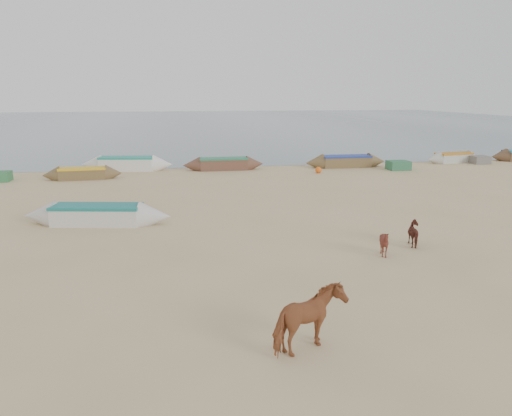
{
  "coord_description": "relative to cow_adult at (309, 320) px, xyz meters",
  "views": [
    {
      "loc": [
        -3.45,
        -14.65,
        5.37
      ],
      "look_at": [
        0.0,
        4.0,
        1.0
      ],
      "focal_mm": 35.0,
      "sensor_mm": 36.0,
      "label": 1
    }
  ],
  "objects": [
    {
      "name": "ground",
      "position": [
        0.59,
        5.32,
        -0.72
      ],
      "size": [
        140.0,
        140.0,
        0.0
      ],
      "primitive_type": "plane",
      "color": "tan",
      "rests_on": "ground"
    },
    {
      "name": "sea",
      "position": [
        0.59,
        87.32,
        -0.71
      ],
      "size": [
        160.0,
        160.0,
        0.0
      ],
      "primitive_type": "plane",
      "color": "slate",
      "rests_on": "ground"
    },
    {
      "name": "cow_adult",
      "position": [
        0.0,
        0.0,
        0.0
      ],
      "size": [
        1.85,
        1.51,
        1.43
      ],
      "primitive_type": "imported",
      "rotation": [
        0.0,
        0.0,
        2.09
      ],
      "color": "#995632",
      "rests_on": "ground"
    },
    {
      "name": "calf_front",
      "position": [
        4.3,
        5.65,
        -0.25
      ],
      "size": [
        1.11,
        1.07,
        0.93
      ],
      "primitive_type": "imported",
      "rotation": [
        0.0,
        0.0,
        -1.04
      ],
      "color": "#57231B",
      "rests_on": "ground"
    },
    {
      "name": "calf_right",
      "position": [
        5.95,
        6.57,
        -0.27
      ],
      "size": [
        0.93,
        1.02,
        0.89
      ],
      "primitive_type": "imported",
      "rotation": [
        0.0,
        0.0,
        1.79
      ],
      "color": "#57261C",
      "rests_on": "ground"
    },
    {
      "name": "near_canoe",
      "position": [
        -5.72,
        11.79,
        -0.3
      ],
      "size": [
        6.32,
        2.45,
        0.83
      ],
      "primitive_type": null,
      "rotation": [
        0.0,
        0.0,
        -0.2
      ],
      "color": "silver",
      "rests_on": "ground"
    },
    {
      "name": "waterline_canoes",
      "position": [
        -0.66,
        25.94,
        -0.28
      ],
      "size": [
        56.34,
        5.15,
        0.99
      ],
      "color": "brown",
      "rests_on": "ground"
    },
    {
      "name": "beach_clutter",
      "position": [
        4.29,
        24.99,
        -0.42
      ],
      "size": [
        42.74,
        5.1,
        0.64
      ],
      "color": "#326F41",
      "rests_on": "ground"
    }
  ]
}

